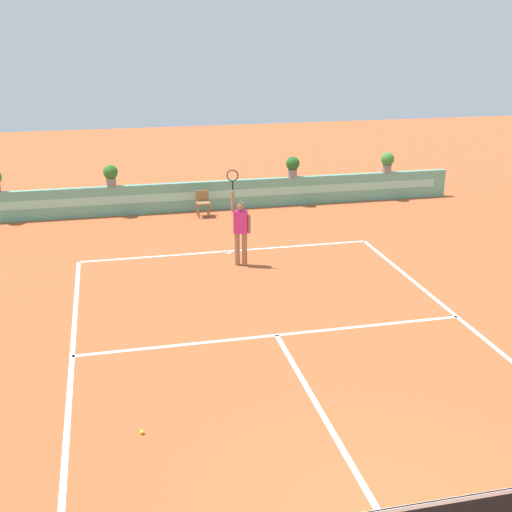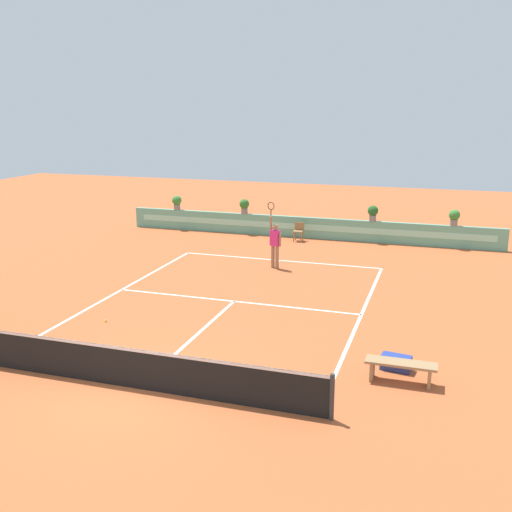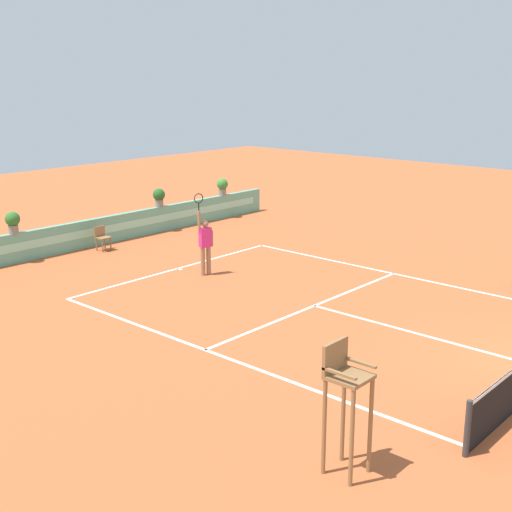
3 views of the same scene
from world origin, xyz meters
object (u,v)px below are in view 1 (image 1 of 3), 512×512
at_px(ball_kid_chair, 203,202).
at_px(potted_plant_right, 293,165).
at_px(potted_plant_far_right, 387,161).
at_px(potted_plant_left, 111,174).
at_px(tennis_player, 240,227).
at_px(tennis_ball_near_baseline, 142,432).

relative_size(ball_kid_chair, potted_plant_right, 1.17).
xyz_separation_m(ball_kid_chair, potted_plant_far_right, (6.85, 0.73, 0.93)).
xyz_separation_m(ball_kid_chair, potted_plant_right, (3.30, 0.73, 0.93)).
relative_size(potted_plant_right, potted_plant_left, 1.00).
bearing_deg(potted_plant_right, tennis_player, -118.07).
distance_m(potted_plant_right, potted_plant_left, 6.23).
height_order(ball_kid_chair, tennis_player, tennis_player).
bearing_deg(tennis_ball_near_baseline, potted_plant_far_right, 53.22).
bearing_deg(tennis_player, potted_plant_far_right, 40.80).
bearing_deg(potted_plant_right, potted_plant_left, 180.00).
bearing_deg(potted_plant_far_right, ball_kid_chair, -173.90).
relative_size(potted_plant_left, potted_plant_far_right, 1.00).
xyz_separation_m(tennis_player, potted_plant_right, (3.03, 5.68, 0.36)).
bearing_deg(ball_kid_chair, potted_plant_left, 165.96).
relative_size(tennis_player, potted_plant_right, 3.57).
bearing_deg(potted_plant_far_right, tennis_player, -139.20).
bearing_deg(tennis_ball_near_baseline, potted_plant_right, 64.70).
bearing_deg(potted_plant_right, tennis_ball_near_baseline, -115.30).
height_order(tennis_player, potted_plant_right, tennis_player).
relative_size(ball_kid_chair, tennis_player, 0.33).
bearing_deg(potted_plant_left, ball_kid_chair, -14.04).
distance_m(tennis_ball_near_baseline, potted_plant_far_right, 16.17).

